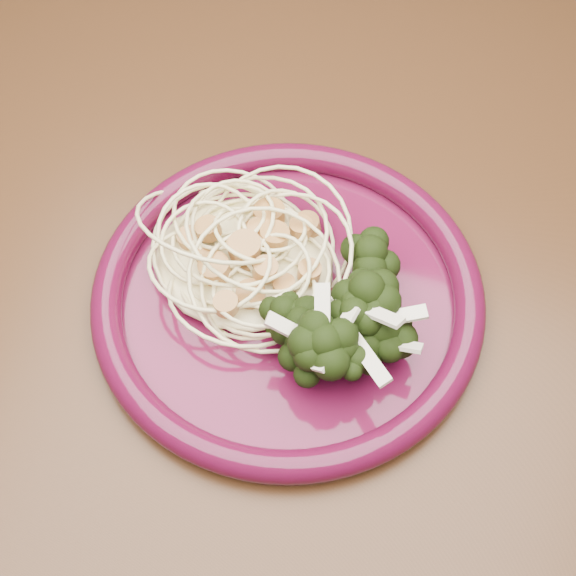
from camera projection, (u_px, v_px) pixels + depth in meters
The scene contains 6 objects.
dining_table at pixel (277, 291), 0.73m from camera, with size 1.20×0.80×0.75m.
dinner_plate at pixel (288, 295), 0.60m from camera, with size 0.38×0.38×0.02m.
spaghetti_pile at pixel (243, 255), 0.60m from camera, with size 0.14×0.12×0.03m, color #FAEFAB.
scallop_cluster at pixel (240, 227), 0.57m from camera, with size 0.11×0.11×0.04m, color tan, non-canonical shape.
broccoli_pile at pixel (348, 320), 0.56m from camera, with size 0.09×0.15×0.05m, color black.
onion_garnish at pixel (351, 295), 0.53m from camera, with size 0.07×0.10×0.05m, color beige, non-canonical shape.
Camera 1 is at (0.12, -0.37, 1.27)m, focal length 50.00 mm.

